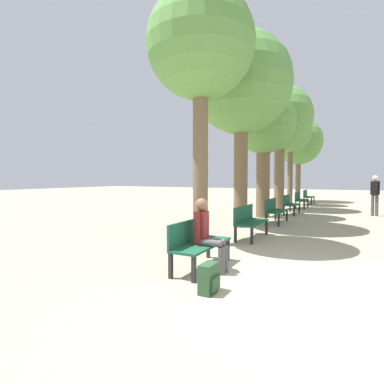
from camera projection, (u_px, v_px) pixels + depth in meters
name	position (u px, v px, depth m)	size (l,w,h in m)	color
ground_plane	(310.00, 293.00, 4.17)	(80.00, 80.00, 0.00)	tan
bench_row_0	(197.00, 240.00, 5.30)	(0.50, 1.50, 0.85)	#195138
bench_row_1	(249.00, 219.00, 7.93)	(0.50, 1.50, 0.85)	#195138
bench_row_2	(274.00, 209.00, 10.57)	(0.50, 1.50, 0.85)	#195138
bench_row_3	(290.00, 203.00, 13.21)	(0.50, 1.50, 0.85)	#195138
bench_row_4	(300.00, 199.00, 15.84)	(0.50, 1.50, 0.85)	#195138
bench_row_5	(308.00, 196.00, 18.48)	(0.50, 1.50, 0.85)	#195138
tree_row_0	(201.00, 48.00, 7.00)	(2.56, 2.56, 6.01)	brown
tree_row_1	(241.00, 85.00, 9.59)	(3.23, 3.23, 6.25)	brown
tree_row_2	(264.00, 125.00, 12.07)	(2.58, 2.58, 5.16)	brown
tree_row_3	(280.00, 119.00, 14.75)	(3.18, 3.18, 6.15)	brown
tree_row_4	(291.00, 133.00, 17.38)	(2.34, 2.34, 5.43)	brown
tree_row_5	(299.00, 142.00, 19.99)	(3.09, 3.09, 5.59)	brown
person_seated	(207.00, 232.00, 5.12)	(0.58, 0.33, 1.25)	#4C4C4C
backpack	(209.00, 278.00, 4.15)	(0.21, 0.34, 0.41)	#284C2D
pedestrian_near	(375.00, 193.00, 12.50)	(0.34, 0.27, 1.70)	#4C4C4C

